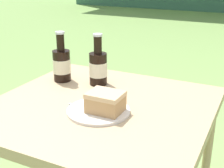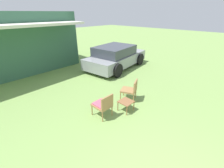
{
  "view_description": "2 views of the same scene",
  "coord_description": "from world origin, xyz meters",
  "px_view_note": "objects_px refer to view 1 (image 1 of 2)",
  "views": [
    {
      "loc": [
        0.53,
        -0.96,
        1.2
      ],
      "look_at": [
        0.0,
        0.1,
        0.76
      ],
      "focal_mm": 50.0,
      "sensor_mm": 36.0,
      "label": 1
    },
    {
      "loc": [
        -1.51,
        0.03,
        3.07
      ],
      "look_at": [
        1.79,
        3.12,
        0.9
      ],
      "focal_mm": 24.0,
      "sensor_mm": 36.0,
      "label": 2
    }
  ],
  "objects_px": {
    "cola_bottle_near": "(98,67)",
    "patio_table": "(101,120)",
    "cake_on_plate": "(103,105)",
    "cola_bottle_far": "(62,64)"
  },
  "relations": [
    {
      "from": "patio_table",
      "to": "cola_bottle_near",
      "type": "height_order",
      "value": "cola_bottle_near"
    },
    {
      "from": "cola_bottle_near",
      "to": "patio_table",
      "type": "bearing_deg",
      "value": -59.28
    },
    {
      "from": "patio_table",
      "to": "cola_bottle_near",
      "type": "bearing_deg",
      "value": 120.72
    },
    {
      "from": "cola_bottle_near",
      "to": "cola_bottle_far",
      "type": "xyz_separation_m",
      "value": [
        -0.17,
        -0.03,
        0.0
      ]
    },
    {
      "from": "patio_table",
      "to": "cola_bottle_far",
      "type": "relative_size",
      "value": 3.6
    },
    {
      "from": "cake_on_plate",
      "to": "cola_bottle_near",
      "type": "relative_size",
      "value": 1.01
    },
    {
      "from": "patio_table",
      "to": "cake_on_plate",
      "type": "xyz_separation_m",
      "value": [
        0.04,
        -0.06,
        0.1
      ]
    },
    {
      "from": "patio_table",
      "to": "cake_on_plate",
      "type": "distance_m",
      "value": 0.13
    },
    {
      "from": "patio_table",
      "to": "cola_bottle_far",
      "type": "xyz_separation_m",
      "value": [
        -0.29,
        0.16,
        0.15
      ]
    },
    {
      "from": "cola_bottle_far",
      "to": "patio_table",
      "type": "bearing_deg",
      "value": -29.14
    }
  ]
}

